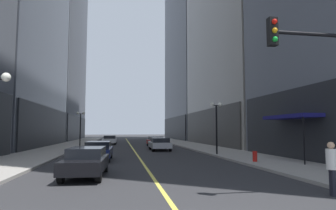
# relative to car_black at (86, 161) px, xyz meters

# --- Properties ---
(ground_plane) EXTENTS (200.00, 200.00, 0.00)m
(ground_plane) POSITION_rel_car_black_xyz_m (2.99, 25.43, -0.72)
(ground_plane) COLOR #2D2D30
(sidewalk_left) EXTENTS (4.50, 78.00, 0.15)m
(sidewalk_left) POSITION_rel_car_black_xyz_m (-5.26, 25.43, -0.64)
(sidewalk_left) COLOR #9E9991
(sidewalk_left) RESTS_ON ground
(sidewalk_right) EXTENTS (4.50, 78.00, 0.15)m
(sidewalk_right) POSITION_rel_car_black_xyz_m (11.24, 25.43, -0.64)
(sidewalk_right) COLOR #9E9991
(sidewalk_right) RESTS_ON ground
(lane_centre_stripe) EXTENTS (0.16, 70.00, 0.01)m
(lane_centre_stripe) POSITION_rel_car_black_xyz_m (2.99, 25.43, -0.71)
(lane_centre_stripe) COLOR #E5D64C
(lane_centre_stripe) RESTS_ON ground
(building_left_far) EXTENTS (14.51, 26.00, 46.45)m
(building_left_far) POSITION_rel_car_black_xyz_m (-14.67, 50.43, 22.43)
(building_left_far) COLOR slate
(building_left_far) RESTS_ON ground
(building_right_far) EXTENTS (13.67, 26.00, 65.92)m
(building_right_far) POSITION_rel_car_black_xyz_m (20.23, 50.43, 32.16)
(building_right_far) COLOR #4C515B
(building_right_far) RESTS_ON ground
(storefront_awning_right) EXTENTS (1.60, 4.75, 3.12)m
(storefront_awning_right) POSITION_rel_car_black_xyz_m (12.68, 3.67, 2.27)
(storefront_awning_right) COLOR navy
(storefront_awning_right) RESTS_ON ground
(car_black) EXTENTS (1.88, 4.38, 1.32)m
(car_black) POSITION_rel_car_black_xyz_m (0.00, 0.00, 0.00)
(car_black) COLOR black
(car_black) RESTS_ON ground
(car_navy) EXTENTS (1.92, 4.36, 1.32)m
(car_navy) POSITION_rel_car_black_xyz_m (0.01, 7.16, 0.00)
(car_navy) COLOR #141E4C
(car_navy) RESTS_ON ground
(car_silver) EXTENTS (1.94, 4.44, 1.32)m
(car_silver) POSITION_rel_car_black_xyz_m (5.59, 16.17, 0.00)
(car_silver) COLOR #B7B7BC
(car_silver) RESTS_ON ground
(car_red) EXTENTS (2.00, 4.44, 1.32)m
(car_red) POSITION_rel_car_black_xyz_m (6.05, 23.46, 0.00)
(car_red) COLOR #B21919
(car_red) RESTS_ON ground
(car_white) EXTENTS (2.00, 4.43, 1.32)m
(car_white) POSITION_rel_car_black_xyz_m (0.03, 30.09, 0.00)
(car_white) COLOR silver
(car_white) RESTS_ON ground
(pedestrian_in_white_shirt) EXTENTS (0.41, 0.41, 1.74)m
(pedestrian_in_white_shirt) POSITION_rel_car_black_xyz_m (8.31, -5.25, 0.30)
(pedestrian_in_white_shirt) COLOR black
(pedestrian_in_white_shirt) RESTS_ON ground
(traffic_light_near_right) EXTENTS (3.43, 0.35, 5.65)m
(traffic_light_near_right) POSITION_rel_car_black_xyz_m (8.34, -5.59, 3.02)
(traffic_light_near_right) COLOR black
(traffic_light_near_right) RESTS_ON ground
(street_lamp_left_far) EXTENTS (1.06, 0.36, 4.43)m
(street_lamp_left_far) POSITION_rel_car_black_xyz_m (-3.41, 23.76, 2.54)
(street_lamp_left_far) COLOR black
(street_lamp_left_far) RESTS_ON ground
(street_lamp_right_mid) EXTENTS (1.06, 0.36, 4.43)m
(street_lamp_right_mid) POSITION_rel_car_black_xyz_m (9.39, 9.18, 2.54)
(street_lamp_right_mid) COLOR black
(street_lamp_right_mid) RESTS_ON ground
(fire_hydrant_right) EXTENTS (0.28, 0.28, 0.80)m
(fire_hydrant_right) POSITION_rel_car_black_xyz_m (9.89, 3.40, -0.32)
(fire_hydrant_right) COLOR red
(fire_hydrant_right) RESTS_ON ground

